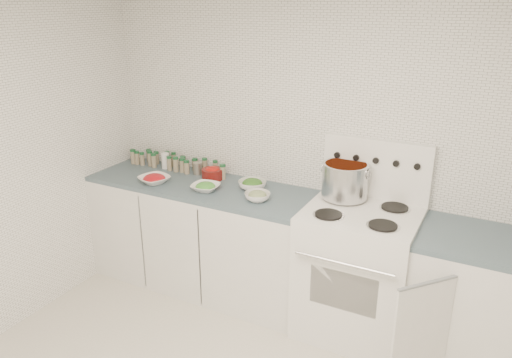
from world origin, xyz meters
The scene contains 13 objects.
room_walls centered at (0.00, 0.00, 1.56)m, with size 3.54×3.04×2.52m.
counter_left centered at (-0.82, 1.19, 0.45)m, with size 1.85×0.62×0.90m.
stove centered at (0.48, 1.19, 0.50)m, with size 0.76×0.70×1.36m.
counter_right centered at (1.30, 1.19, 0.45)m, with size 0.89×0.93×0.90m.
stock_pot centered at (0.30, 1.35, 1.08)m, with size 0.35×0.32×0.25m.
bowl_tomato centered at (-1.16, 1.04, 0.93)m, with size 0.29×0.29×0.08m.
bowl_snowpea centered at (-0.71, 1.09, 0.93)m, with size 0.23×0.23×0.07m.
bowl_broccoli centered at (-0.41, 1.28, 0.94)m, with size 0.22×0.22×0.09m.
bowl_zucchini centered at (-0.27, 1.10, 0.93)m, with size 0.21×0.21×0.08m.
bowl_pepper centered at (-0.80, 1.33, 0.95)m, with size 0.17×0.17×0.11m.
salt_canister centered at (-1.30, 1.37, 0.97)m, with size 0.07×0.07×0.13m, color white.
tin_can centered at (-0.97, 1.37, 0.95)m, with size 0.08×0.08×0.10m, color #A19788.
spice_cluster centered at (-1.24, 1.38, 0.96)m, with size 0.95×0.16×0.14m.
Camera 1 is at (1.26, -1.86, 2.29)m, focal length 35.00 mm.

